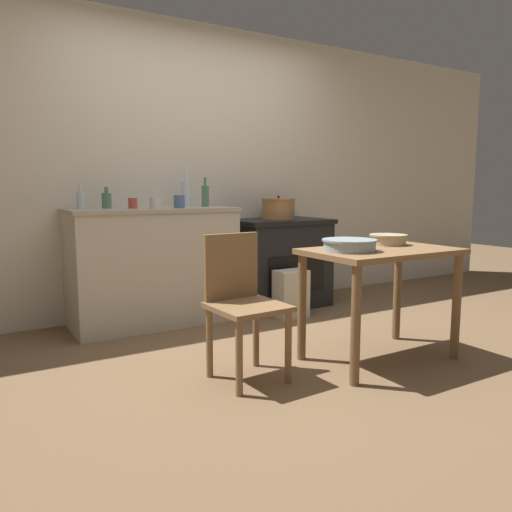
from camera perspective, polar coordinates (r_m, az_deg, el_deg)
ground_plane at (r=3.41m, az=4.05°, el=-11.27°), size 14.00×14.00×0.00m
wall_back at (r=4.61m, az=-7.35°, el=9.76°), size 8.00×0.07×2.55m
counter_cabinet at (r=4.17m, az=-11.69°, el=-1.13°), size 1.34×0.61×0.95m
stove at (r=4.72m, az=2.61°, el=-0.73°), size 0.90×0.63×0.82m
work_table at (r=3.29m, az=14.05°, el=-1.38°), size 0.96×0.60×0.73m
chair at (r=2.92m, az=-1.62°, el=-5.10°), size 0.42×0.42×0.84m
flour_sack at (r=4.31m, az=4.01°, el=-4.35°), size 0.27×0.19×0.41m
stock_pot at (r=4.70m, az=2.57°, el=5.45°), size 0.32×0.32×0.22m
mixing_bowl_large at (r=3.11m, az=10.63°, el=1.32°), size 0.34×0.34×0.07m
mixing_bowl_small at (r=3.51m, az=14.88°, el=1.90°), size 0.25×0.25×0.07m
bottle_far_left at (r=4.35m, az=-8.01°, el=7.09°), size 0.08×0.08×0.29m
bottle_left at (r=4.37m, az=-5.82°, el=6.92°), size 0.06×0.06×0.25m
bottle_mid_left at (r=4.10m, az=-16.71°, el=6.13°), size 0.07×0.07×0.17m
bottle_center_left at (r=4.09m, az=-19.40°, el=6.09°), size 0.06×0.06×0.18m
cup_center at (r=4.02m, az=-11.44°, el=5.99°), size 0.09×0.09×0.09m
cup_center_right at (r=4.01m, az=-13.90°, el=5.87°), size 0.07×0.07×0.08m
cup_mid_right at (r=4.03m, az=-8.76°, el=6.16°), size 0.09×0.09×0.10m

